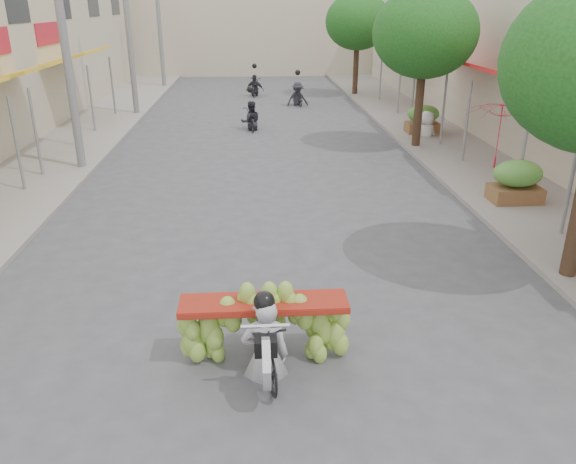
{
  "coord_description": "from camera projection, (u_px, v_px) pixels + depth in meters",
  "views": [
    {
      "loc": [
        -0.27,
        -4.8,
        4.69
      ],
      "look_at": [
        0.3,
        3.95,
        1.1
      ],
      "focal_mm": 35.0,
      "sensor_mm": 36.0,
      "label": 1
    }
  ],
  "objects": [
    {
      "name": "ground",
      "position": [
        284.0,
        459.0,
        6.22
      ],
      "size": [
        120.0,
        120.0,
        0.0
      ],
      "primitive_type": "plane",
      "color": "#4C4C50",
      "rests_on": "ground"
    },
    {
      "name": "market_umbrella",
      "position": [
        505.0,
        101.0,
        13.78
      ],
      "size": [
        2.45,
        2.45,
        1.71
      ],
      "rotation": [
        0.0,
        0.0,
        0.38
      ],
      "color": "red",
      "rests_on": "ground"
    },
    {
      "name": "sidewalk_left",
      "position": [
        59.0,
        146.0,
        19.63
      ],
      "size": [
        4.0,
        60.0,
        0.12
      ],
      "primitive_type": "cube",
      "color": "gray",
      "rests_on": "ground"
    },
    {
      "name": "banana_motorbike",
      "position": [
        264.0,
        322.0,
        7.51
      ],
      "size": [
        2.3,
        1.79,
        2.18
      ],
      "color": "black",
      "rests_on": "ground"
    },
    {
      "name": "bg_motorbike_a",
      "position": [
        251.0,
        110.0,
        22.08
      ],
      "size": [
        0.84,
        1.51,
        1.95
      ],
      "color": "black",
      "rests_on": "ground"
    },
    {
      "name": "bg_motorbike_c",
      "position": [
        255.0,
        81.0,
        30.16
      ],
      "size": [
        1.03,
        1.66,
        1.95
      ],
      "color": "black",
      "rests_on": "ground"
    },
    {
      "name": "pedestrian",
      "position": [
        428.0,
        111.0,
        20.49
      ],
      "size": [
        1.02,
        0.8,
        1.81
      ],
      "rotation": [
        0.0,
        0.0,
        3.49
      ],
      "color": "white",
      "rests_on": "ground"
    },
    {
      "name": "street_tree_far",
      "position": [
        358.0,
        22.0,
        29.13
      ],
      "size": [
        3.4,
        3.4,
        5.25
      ],
      "color": "#3A2719",
      "rests_on": "ground"
    },
    {
      "name": "utility_pole_mid",
      "position": [
        63.0,
        29.0,
        15.45
      ],
      "size": [
        0.6,
        0.24,
        8.0
      ],
      "color": "slate",
      "rests_on": "ground"
    },
    {
      "name": "produce_crate_mid",
      "position": [
        517.0,
        178.0,
        13.72
      ],
      "size": [
        1.2,
        0.88,
        1.16
      ],
      "color": "brown",
      "rests_on": "ground"
    },
    {
      "name": "produce_crate_far",
      "position": [
        423.0,
        117.0,
        21.11
      ],
      "size": [
        1.2,
        0.88,
        1.16
      ],
      "color": "brown",
      "rests_on": "ground"
    },
    {
      "name": "sidewalk_right",
      "position": [
        451.0,
        140.0,
        20.48
      ],
      "size": [
        4.0,
        60.0,
        0.12
      ],
      "primitive_type": "cube",
      "color": "gray",
      "rests_on": "ground"
    },
    {
      "name": "bg_motorbike_b",
      "position": [
        298.0,
        88.0,
        27.29
      ],
      "size": [
        1.15,
        1.65,
        1.95
      ],
      "color": "black",
      "rests_on": "ground"
    },
    {
      "name": "utility_pole_far",
      "position": [
        127.0,
        20.0,
        23.77
      ],
      "size": [
        0.6,
        0.24,
        8.0
      ],
      "color": "slate",
      "rests_on": "ground"
    },
    {
      "name": "utility_pole_back",
      "position": [
        159.0,
        15.0,
        32.08
      ],
      "size": [
        0.6,
        0.24,
        8.0
      ],
      "color": "slate",
      "rests_on": "ground"
    },
    {
      "name": "far_building",
      "position": [
        252.0,
        21.0,
        40.0
      ],
      "size": [
        20.0,
        6.0,
        7.0
      ],
      "primitive_type": "cube",
      "color": "#BFB297",
      "rests_on": "ground"
    },
    {
      "name": "street_tree_mid",
      "position": [
        425.0,
        33.0,
        18.05
      ],
      "size": [
        3.4,
        3.4,
        5.25
      ],
      "color": "#3A2719",
      "rests_on": "ground"
    }
  ]
}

